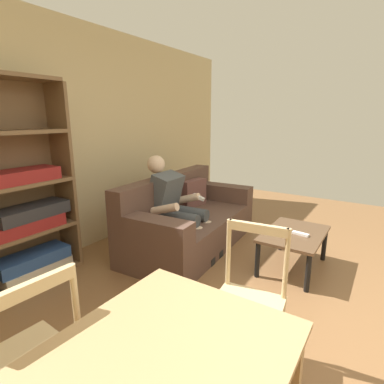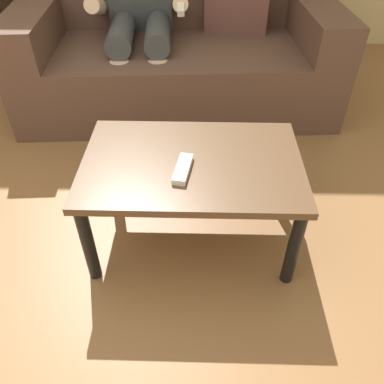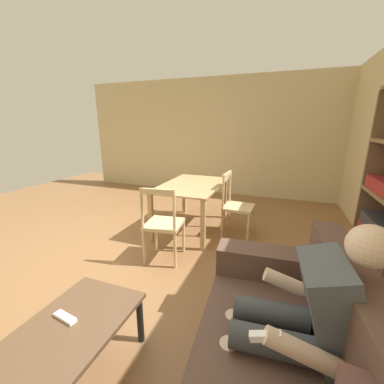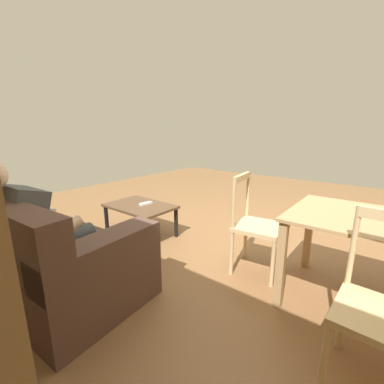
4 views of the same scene
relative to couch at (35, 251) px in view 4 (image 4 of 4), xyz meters
name	(u,v)px [view 4 (image 4 of 4)]	position (x,y,z in m)	size (l,w,h in m)	color
ground_plane	(254,244)	(-1.16, -1.94, -0.32)	(9.04, 9.04, 0.00)	brown
couch	(35,251)	(0.00, 0.00, 0.00)	(2.01, 1.05, 0.88)	brown
person_lounging	(38,229)	(-0.24, 0.03, 0.27)	(0.61, 0.94, 1.16)	#4C5156
coffee_table	(140,209)	(0.12, -1.29, 0.03)	(0.86, 0.57, 0.41)	brown
tv_remote	(146,203)	(0.09, -1.36, 0.10)	(0.05, 0.17, 0.02)	white
dining_chair_near_wall	(383,313)	(-2.41, -0.71, 0.13)	(0.44, 0.44, 0.94)	#D1B27F
dining_chair_facing_couch	(256,226)	(-1.40, -1.41, 0.14)	(0.47, 0.47, 0.94)	#D1B27F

